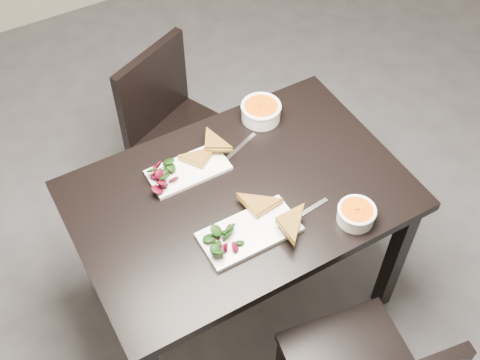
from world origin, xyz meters
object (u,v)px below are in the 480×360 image
at_px(soup_bowl_far, 261,111).
at_px(plate_far, 188,170).
at_px(table, 240,209).
at_px(chair_far, 175,125).
at_px(plate_near, 250,232).
at_px(soup_bowl_near, 356,214).

bearing_deg(soup_bowl_far, plate_far, -163.93).
bearing_deg(table, chair_far, 86.53).
xyz_separation_m(table, plate_near, (-0.06, -0.17, 0.11)).
bearing_deg(table, plate_near, -109.58).
height_order(table, chair_far, chair_far).
height_order(table, plate_near, plate_near).
bearing_deg(plate_far, plate_near, -81.06).
relative_size(chair_far, soup_bowl_far, 5.23).
height_order(plate_near, soup_bowl_far, soup_bowl_far).
distance_m(table, plate_near, 0.21).
distance_m(chair_far, soup_bowl_far, 0.54).
height_order(soup_bowl_near, soup_bowl_far, soup_bowl_far).
bearing_deg(table, plate_far, 122.91).
xyz_separation_m(chair_far, soup_bowl_near, (0.25, -0.98, 0.30)).
distance_m(soup_bowl_near, plate_far, 0.64).
xyz_separation_m(plate_near, soup_bowl_far, (0.33, 0.47, 0.03)).
relative_size(chair_far, soup_bowl_near, 6.26).
bearing_deg(soup_bowl_near, chair_far, 104.17).
distance_m(table, soup_bowl_near, 0.44).
distance_m(soup_bowl_near, soup_bowl_far, 0.60).
height_order(chair_far, plate_far, chair_far).
distance_m(chair_far, plate_near, 0.90).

